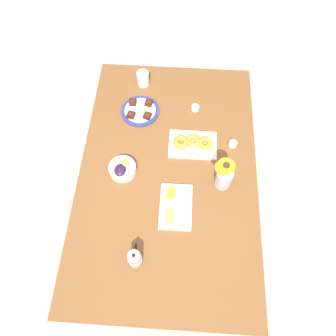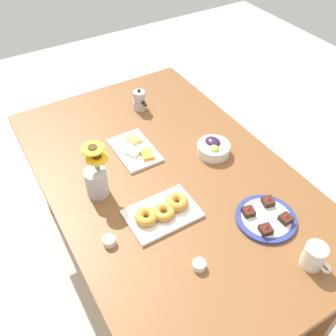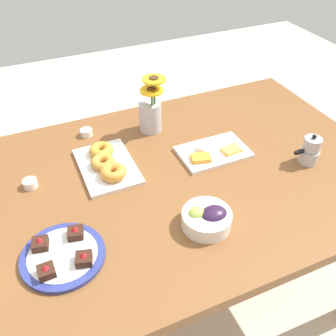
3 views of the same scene
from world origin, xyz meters
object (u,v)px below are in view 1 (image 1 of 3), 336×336
at_px(coffee_mug, 143,78).
at_px(croissant_platter, 193,143).
at_px(dessert_plate, 140,111).
at_px(moka_pot, 135,258).
at_px(cheese_platter, 175,206).
at_px(dining_table, 168,178).
at_px(flower_vase, 224,177).
at_px(grape_bowl, 122,169).
at_px(jam_cup_honey, 233,144).
at_px(jam_cup_berry, 195,108).

relative_size(coffee_mug, croissant_platter, 0.40).
distance_m(dessert_plate, moka_pot, 0.92).
bearing_deg(cheese_platter, dining_table, 14.19).
relative_size(croissant_platter, flower_vase, 1.18).
height_order(coffee_mug, cheese_platter, coffee_mug).
bearing_deg(dining_table, grape_bowl, 93.88).
relative_size(dessert_plate, moka_pot, 1.98).
xyz_separation_m(grape_bowl, flower_vase, (-0.04, -0.56, 0.05)).
height_order(coffee_mug, dessert_plate, coffee_mug).
bearing_deg(croissant_platter, flower_vase, -144.78).
bearing_deg(cheese_platter, coffee_mug, 16.74).
relative_size(jam_cup_honey, dessert_plate, 0.20).
height_order(coffee_mug, flower_vase, flower_vase).
bearing_deg(cheese_platter, jam_cup_honey, -37.78).
height_order(cheese_platter, dessert_plate, dessert_plate).
distance_m(coffee_mug, jam_cup_berry, 0.39).
relative_size(grape_bowl, dessert_plate, 0.64).
height_order(dining_table, croissant_platter, croissant_platter).
distance_m(jam_cup_honey, jam_cup_berry, 0.34).
xyz_separation_m(dining_table, coffee_mug, (0.64, 0.20, 0.14)).
xyz_separation_m(cheese_platter, moka_pot, (-0.30, 0.18, 0.04)).
height_order(croissant_platter, moka_pot, moka_pot).
bearing_deg(croissant_platter, moka_pot, 159.25).
relative_size(dining_table, grape_bowl, 10.57).
distance_m(dining_table, jam_cup_honey, 0.43).
relative_size(coffee_mug, cheese_platter, 0.43).
height_order(dining_table, moka_pot, moka_pot).
xyz_separation_m(jam_cup_berry, dessert_plate, (-0.04, 0.34, -0.00)).
distance_m(dining_table, cheese_platter, 0.24).
xyz_separation_m(coffee_mug, jam_cup_berry, (-0.19, -0.34, -0.03)).
relative_size(jam_cup_honey, jam_cup_berry, 1.00).
height_order(dessert_plate, moka_pot, moka_pot).
relative_size(grape_bowl, moka_pot, 1.27).
relative_size(cheese_platter, flower_vase, 1.10).
xyz_separation_m(jam_cup_berry, flower_vase, (-0.51, -0.16, 0.07)).
xyz_separation_m(croissant_platter, jam_cup_berry, (0.27, -0.01, -0.00)).
bearing_deg(cheese_platter, dessert_plate, 22.24).
relative_size(jam_cup_berry, flower_vase, 0.20).
relative_size(dining_table, coffee_mug, 14.25).
height_order(jam_cup_berry, moka_pot, moka_pot).
distance_m(jam_cup_berry, flower_vase, 0.53).
xyz_separation_m(jam_cup_honey, flower_vase, (-0.25, 0.07, 0.07)).
distance_m(croissant_platter, jam_cup_honey, 0.24).
height_order(jam_cup_honey, dessert_plate, dessert_plate).
bearing_deg(moka_pot, jam_cup_honey, -35.17).
bearing_deg(croissant_platter, dining_table, 143.90).
bearing_deg(cheese_platter, moka_pot, 148.69).
distance_m(dining_table, grape_bowl, 0.28).
relative_size(flower_vase, moka_pot, 1.99).
height_order(dining_table, dessert_plate, dessert_plate).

